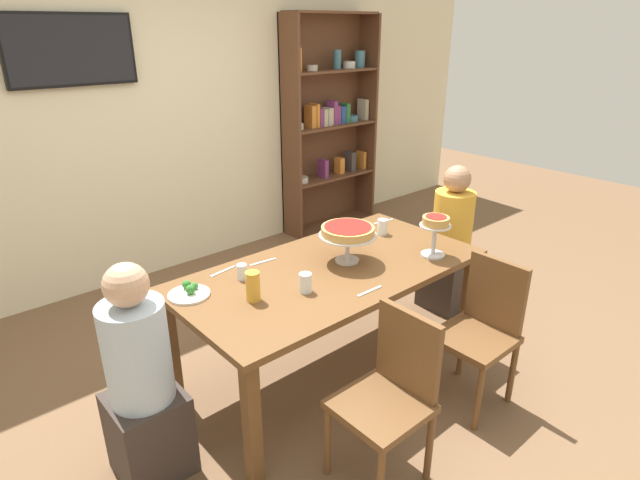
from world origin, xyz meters
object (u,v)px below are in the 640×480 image
Objects in this scene: cutlery_fork_near at (223,271)px; cutlery_fork_far at (369,291)px; bookshelf at (329,124)px; television at (71,50)px; water_glass_clear_spare at (242,272)px; cutlery_knife_near at (263,262)px; diner_head_west at (143,390)px; diner_head_east at (450,249)px; chair_near_right at (482,326)px; water_glass_clear_near at (305,283)px; water_glass_clear_far at (382,227)px; salad_plate_near_diner at (344,231)px; salad_plate_far_diner at (189,292)px; cutlery_knife_far at (384,221)px; dining_table at (331,280)px; beer_glass_amber_tall at (253,286)px; personal_pizza_stand at (435,227)px; deep_dish_pizza_stand at (348,233)px.

cutlery_fork_near is 1.00× the size of cutlery_fork_far.
bookshelf is 2.41× the size of television.
cutlery_knife_near is at bearing 25.74° from water_glass_clear_spare.
diner_head_west is at bearing 164.48° from cutlery_fork_far.
diner_head_east is 1.39m from cutlery_fork_far.
cutlery_fork_far is at bearing -76.46° from television.
water_glass_clear_near is (-0.80, 0.62, 0.31)m from chair_near_right.
water_glass_clear_far is at bearing -56.72° from television.
diner_head_west reaches higher than salad_plate_near_diner.
salad_plate_near_diner reaches higher than cutlery_fork_far.
salad_plate_far_diner reaches higher than cutlery_knife_far.
dining_table is at bearing 33.28° from chair_near_right.
beer_glass_amber_tall is (0.64, -0.00, 0.33)m from diner_head_west.
personal_pizza_stand reaches higher than salad_plate_near_diner.
salad_plate_far_diner is at bearing 176.55° from water_glass_clear_far.
deep_dish_pizza_stand is 1.34× the size of personal_pizza_stand.
diner_head_west reaches higher than dining_table.
dining_table is at bearing 1.11° from diner_head_east.
beer_glass_amber_tall is (0.06, -2.13, -1.10)m from television.
diner_head_west reaches higher than deep_dish_pizza_stand.
diner_head_west is at bearing -146.02° from bookshelf.
bookshelf is at bearing 38.11° from water_glass_clear_spare.
chair_near_right is at bearing -35.38° from cutlery_fork_far.
cutlery_fork_far is at bearing -124.18° from salad_plate_near_diner.
water_glass_clear_near is at bearing -22.22° from beer_glass_amber_tall.
beer_glass_amber_tall reaches higher than dining_table.
chair_near_right is 1.42m from water_glass_clear_spare.
water_glass_clear_far is (1.27, -1.94, -1.13)m from television.
television is 2.59m from cutlery_knife_far.
dining_table is at bearing 84.07° from cutlery_fork_far.
personal_pizza_stand is (0.61, -0.29, 0.27)m from dining_table.
diner_head_west is at bearing 66.72° from chair_near_right.
water_glass_clear_near is at bearing 52.09° from chair_near_right.
salad_plate_near_diner is at bearing 8.06° from water_glass_clear_spare.
television is 5.10× the size of cutlery_fork_near.
television is 3.59× the size of salad_plate_near_diner.
bookshelf is 2.69m from cutlery_knife_near.
personal_pizza_stand reaches higher than water_glass_clear_near.
cutlery_fork_far is at bearing 16.39° from diner_head_east.
chair_near_right is (-1.31, -2.77, -0.64)m from bookshelf.
bookshelf is at bearing 45.55° from water_glass_clear_near.
beer_glass_amber_tall is (-1.84, -0.05, 0.33)m from diner_head_east.
beer_glass_amber_tall is (-2.37, -2.04, -0.30)m from bookshelf.
deep_dish_pizza_stand is at bearing -69.73° from television.
chair_near_right is at bearing -103.80° from personal_pizza_stand.
beer_glass_amber_tall is at bearing -110.10° from water_glass_clear_spare.
bookshelf is at bearing -2.09° from television.
cutlery_fork_far is (-0.65, -0.07, -0.19)m from personal_pizza_stand.
diner_head_west reaches higher than cutlery_fork_near.
diner_head_east is at bearing -22.13° from salad_plate_near_diner.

